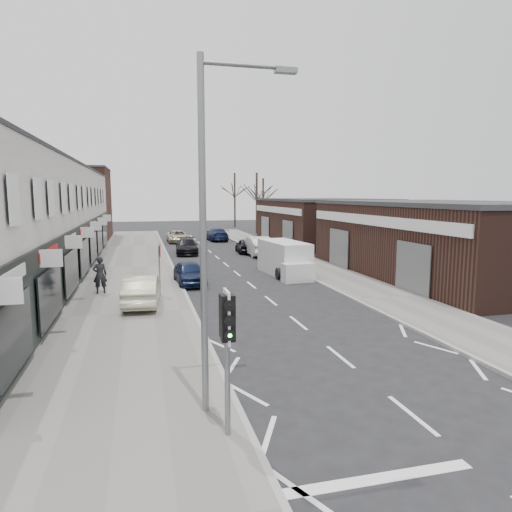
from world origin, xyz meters
TOP-DOWN VIEW (x-y plane):
  - ground at (0.00, 0.00)m, footprint 160.00×160.00m
  - pavement_left at (-6.75, 22.00)m, footprint 5.50×64.00m
  - pavement_right at (5.75, 22.00)m, footprint 3.50×64.00m
  - shop_terrace_left at (-13.50, 19.50)m, footprint 8.00×41.00m
  - brick_block_far at (-13.50, 45.00)m, footprint 8.00×10.00m
  - right_unit_near at (12.50, 14.00)m, footprint 10.00×18.00m
  - right_unit_far at (12.50, 34.00)m, footprint 10.00×16.00m
  - tree_far_a at (9.00, 48.00)m, footprint 3.60×3.60m
  - tree_far_b at (11.50, 54.00)m, footprint 3.60×3.60m
  - tree_far_c at (8.50, 60.00)m, footprint 3.60×3.60m
  - traffic_light at (-4.40, -2.02)m, footprint 0.28×0.60m
  - street_lamp at (-4.53, -0.80)m, footprint 2.23×0.22m
  - warning_sign at (-5.16, 12.00)m, footprint 0.12×0.80m
  - white_van at (2.90, 16.76)m, footprint 2.38×5.69m
  - sedan_on_pavement at (-6.07, 10.18)m, footprint 1.82×4.31m
  - pedestrian at (-8.13, 13.23)m, footprint 0.76×0.56m
  - parked_car_left_a at (-3.40, 15.10)m, footprint 1.78×3.98m
  - parked_car_left_b at (-2.20, 28.73)m, footprint 2.16×4.69m
  - parked_car_left_c at (-2.20, 38.79)m, footprint 2.20×4.66m
  - parked_car_right_a at (3.50, 26.41)m, footprint 1.89×4.99m
  - parked_car_right_b at (2.95, 28.31)m, footprint 1.85×3.94m
  - parked_car_right_c at (2.20, 39.64)m, footprint 2.25×5.00m

SIDE VIEW (x-z plane):
  - ground at x=0.00m, z-range 0.00..0.00m
  - tree_far_a at x=9.00m, z-range -4.00..4.00m
  - tree_far_b at x=11.50m, z-range -3.75..3.75m
  - tree_far_c at x=8.50m, z-range -4.25..4.25m
  - pavement_left at x=-6.75m, z-range 0.00..0.12m
  - pavement_right at x=5.75m, z-range 0.00..0.12m
  - parked_car_left_c at x=-2.20m, z-range 0.00..1.29m
  - parked_car_right_b at x=2.95m, z-range 0.00..1.30m
  - parked_car_left_a at x=-3.40m, z-range 0.00..1.33m
  - parked_car_left_b at x=-2.20m, z-range 0.00..1.33m
  - parked_car_right_c at x=2.20m, z-range 0.00..1.42m
  - sedan_on_pavement at x=-6.07m, z-range 0.12..1.50m
  - parked_car_right_a at x=3.50m, z-range 0.00..1.63m
  - white_van at x=2.90m, z-range -0.06..2.09m
  - pedestrian at x=-8.13m, z-range 0.12..2.04m
  - warning_sign at x=-5.16m, z-range 0.85..3.55m
  - right_unit_near at x=12.50m, z-range 0.00..4.50m
  - right_unit_far at x=12.50m, z-range 0.00..4.50m
  - traffic_light at x=-4.40m, z-range 0.86..3.96m
  - shop_terrace_left at x=-13.50m, z-range 0.00..7.10m
  - brick_block_far at x=-13.50m, z-range 0.00..8.00m
  - street_lamp at x=-4.53m, z-range 0.62..8.62m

